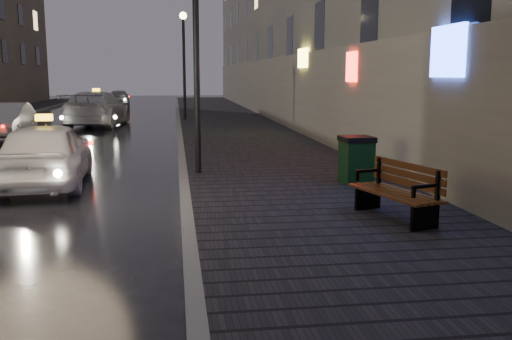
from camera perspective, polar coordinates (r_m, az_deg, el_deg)
The scene contains 11 objects.
ground at distance 7.61m, azimuth -18.05°, elevation -9.32°, with size 120.00×120.00×0.00m, color black.
sidewalk at distance 28.31m, azimuth -2.88°, elevation 4.82°, with size 4.60×58.00×0.15m, color black.
curb at distance 28.19m, azimuth -7.76°, elevation 4.72°, with size 0.20×58.00×0.15m, color slate.
lamp_near at distance 13.15m, azimuth -6.03°, elevation 14.24°, with size 0.36×0.36×5.28m.
lamp_far at distance 29.12m, azimuth -7.23°, elevation 11.61°, with size 0.36×0.36×5.28m.
bench at distance 9.23m, azimuth 14.05°, elevation -2.03°, with size 1.04×1.83×0.89m.
trash_bin at distance 12.11m, azimuth 10.00°, elevation 1.07°, with size 0.69×0.69×0.98m.
taxi_near at distance 13.12m, azimuth -20.24°, elevation 1.55°, with size 1.68×4.17×1.42m, color silver.
car_left_mid at distance 22.81m, azimuth -23.83°, elevation 4.41°, with size 1.44×4.13×1.36m, color #97979F.
taxi_mid at distance 27.87m, azimuth -15.61°, elevation 5.92°, with size 2.27×5.58×1.62m, color silver.
car_far at distance 44.12m, azimuth -13.54°, elevation 7.01°, with size 1.55×3.85×1.31m, color gray.
Camera 1 is at (1.34, -7.10, 2.40)m, focal length 40.00 mm.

